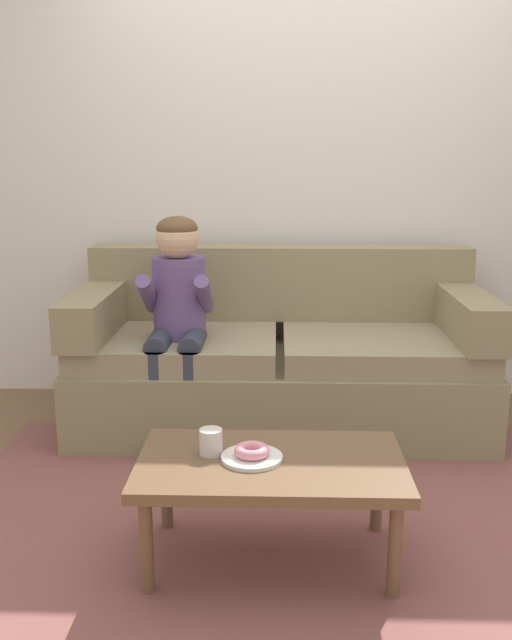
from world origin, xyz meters
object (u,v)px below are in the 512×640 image
person_child (177,306)px  toy_controller (384,477)px  couch (280,362)px  donut (252,451)px  coffee_table (271,471)px  mug (211,442)px

person_child → toy_controller: size_ratio=4.87×
couch → person_child: bearing=-158.0°
person_child → toy_controller: bearing=-27.7°
couch → donut: bearing=-94.2°
couch → toy_controller: size_ratio=9.17×
coffee_table → toy_controller: bearing=51.9°
donut → mug: (-0.14, 0.04, 0.01)m
toy_controller → donut: bearing=-153.0°
person_child → mug: person_child is taller
mug → couch: bearing=79.4°
couch → person_child: size_ratio=1.88×
couch → mug: size_ratio=23.04×
coffee_table → mug: bearing=168.9°
couch → coffee_table: couch is taller
mug → coffee_table: bearing=-11.1°
mug → toy_controller: 0.99m
mug → donut: bearing=-16.0°
couch → mug: 1.31m
donut → toy_controller: donut is taller
donut → toy_controller: (0.55, 0.62, -0.39)m
couch → donut: couch is taller
couch → donut: (-0.10, -1.32, 0.08)m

